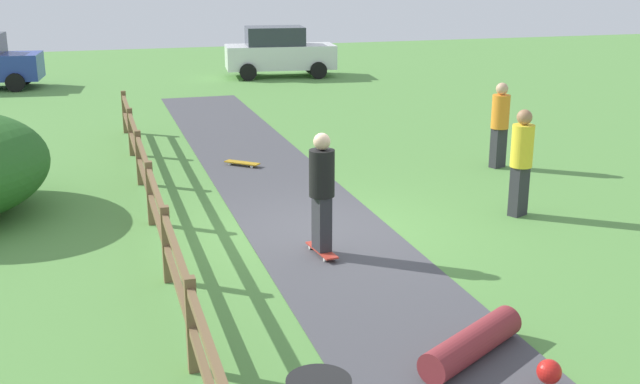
# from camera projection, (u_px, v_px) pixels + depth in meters

# --- Properties ---
(ground_plane) EXTENTS (60.00, 60.00, 0.00)m
(ground_plane) POSITION_uv_depth(u_px,v_px,m) (320.00, 234.00, 12.65)
(ground_plane) COLOR #568E42
(asphalt_path) EXTENTS (2.40, 28.00, 0.02)m
(asphalt_path) POSITION_uv_depth(u_px,v_px,m) (320.00, 233.00, 12.65)
(asphalt_path) COLOR #47474C
(asphalt_path) RESTS_ON ground_plane
(wooden_fence) EXTENTS (0.12, 18.12, 1.10)m
(wooden_fence) POSITION_uv_depth(u_px,v_px,m) (157.00, 209.00, 11.74)
(wooden_fence) COLOR brown
(wooden_fence) RESTS_ON ground_plane
(skater_riding) EXTENTS (0.42, 0.82, 1.88)m
(skater_riding) POSITION_uv_depth(u_px,v_px,m) (322.00, 188.00, 11.39)
(skater_riding) COLOR #B23326
(skater_riding) RESTS_ON asphalt_path
(skater_fallen) EXTENTS (1.56, 1.49, 0.36)m
(skater_fallen) POSITION_uv_depth(u_px,v_px,m) (478.00, 345.00, 8.53)
(skater_fallen) COLOR maroon
(skater_fallen) RESTS_ON asphalt_path
(skateboard_loose) EXTENTS (0.73, 0.68, 0.08)m
(skateboard_loose) POSITION_uv_depth(u_px,v_px,m) (242.00, 163.00, 16.79)
(skateboard_loose) COLOR #BF8C19
(skateboard_loose) RESTS_ON asphalt_path
(bystander_orange) EXTENTS (0.49, 0.49, 1.84)m
(bystander_orange) POSITION_uv_depth(u_px,v_px,m) (500.00, 121.00, 16.49)
(bystander_orange) COLOR #2D2D33
(bystander_orange) RESTS_ON ground_plane
(bystander_yellow) EXTENTS (0.51, 0.51, 1.88)m
(bystander_yellow) POSITION_uv_depth(u_px,v_px,m) (521.00, 157.00, 13.29)
(bystander_yellow) COLOR #2D2D33
(bystander_yellow) RESTS_ON ground_plane
(parked_car_white) EXTENTS (4.36, 2.35, 1.92)m
(parked_car_white) POSITION_uv_depth(u_px,v_px,m) (279.00, 52.00, 29.98)
(parked_car_white) COLOR silver
(parked_car_white) RESTS_ON ground_plane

